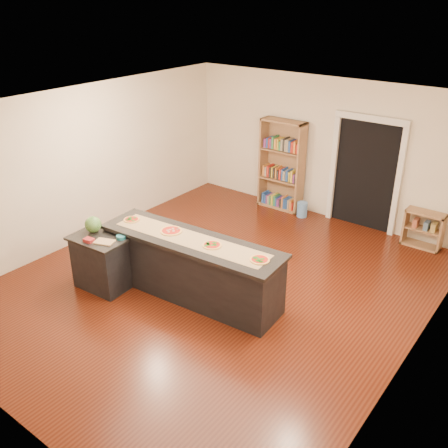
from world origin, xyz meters
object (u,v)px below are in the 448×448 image
Objects in this scene: low_shelf at (423,229)px; waste_bin at (302,209)px; side_counter at (102,262)px; bookshelf at (282,165)px; kitchen_island at (191,267)px; watermelon at (93,225)px.

waste_bin is at bearing -176.21° from low_shelf.
low_shelf is (3.56, 4.39, -0.10)m from side_counter.
low_shelf is at bearing 0.41° from bookshelf.
kitchen_island is at bearing -88.69° from waste_bin.
bookshelf is (-0.70, 3.73, 0.46)m from kitchen_island.
low_shelf is at bearing 54.37° from kitchen_island.
waste_bin is at bearing 70.82° from side_counter.
bookshelf reaches higher than side_counter.
kitchen_island is 4.26× the size of low_shelf.
waste_bin is at bearing 71.68° from watermelon.
side_counter reaches higher than low_shelf.
low_shelf is 5.77m from watermelon.
low_shelf reaches higher than waste_bin.
watermelon is (-0.20, 0.06, 0.56)m from side_counter.
waste_bin is (-2.38, -0.16, -0.19)m from low_shelf.
waste_bin is 1.22× the size of watermelon.
side_counter is 1.29× the size of low_shelf.
kitchen_island is 1.54× the size of bookshelf.
bookshelf is at bearing 167.63° from waste_bin.
side_counter is 4.44m from bookshelf.
side_counter is at bearing -105.59° from waste_bin.
side_counter is (-1.26, -0.65, -0.04)m from kitchen_island.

